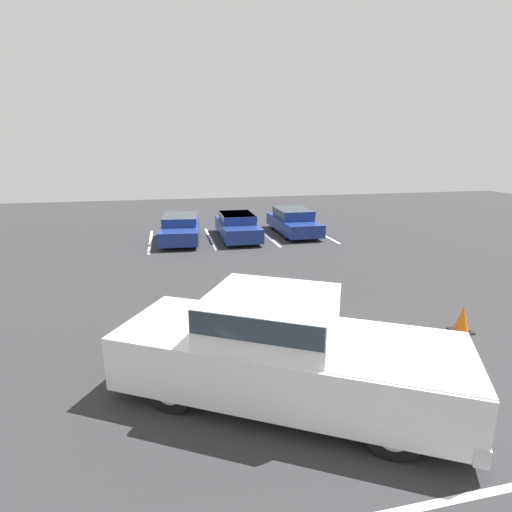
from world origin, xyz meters
The scene contains 11 objects.
ground_plane centered at (0.00, 0.00, 0.00)m, with size 60.00×60.00×0.00m, color #2D2D30.
stall_stripe_a centered at (-3.80, 13.55, 0.00)m, with size 0.12×4.97×0.01m, color white.
stall_stripe_b centered at (-0.93, 13.55, 0.00)m, with size 0.12×4.97×0.01m, color white.
stall_stripe_c centered at (1.94, 13.55, 0.00)m, with size 0.12×4.97×0.01m, color white.
stall_stripe_d centered at (4.81, 13.55, 0.00)m, with size 0.12×4.97×0.01m, color white.
pickup_truck centered at (-1.07, 0.27, 0.94)m, with size 6.17×4.77×1.91m.
parked_sedan_a centered at (-2.35, 13.61, 0.64)m, with size 2.16×4.90×1.19m.
parked_sedan_b centered at (0.38, 13.36, 0.64)m, with size 1.79×4.44×1.22m.
parked_sedan_c centered at (3.41, 13.82, 0.68)m, with size 1.74×4.48×1.27m.
traffic_cone centered at (3.83, 1.90, 0.31)m, with size 0.46×0.46×0.67m.
wheel_stop_curb centered at (0.65, 16.73, 0.07)m, with size 1.80×0.20×0.14m, color #B7B2A8.
Camera 1 is at (-2.96, -5.64, 4.29)m, focal length 28.00 mm.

